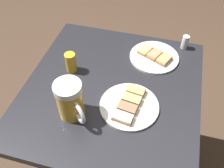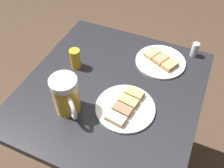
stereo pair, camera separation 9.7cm
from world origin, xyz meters
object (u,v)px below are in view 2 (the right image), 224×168
at_px(plate_far, 160,61).
at_px(salt_shaker, 195,50).
at_px(beer_mug, 66,96).
at_px(plate_near, 125,107).
at_px(beer_glass_small, 75,59).

height_order(plate_far, salt_shaker, salt_shaker).
bearing_deg(salt_shaker, beer_mug, 143.29).
relative_size(plate_near, salt_shaker, 3.40).
height_order(beer_mug, salt_shaker, beer_mug).
relative_size(beer_mug, beer_glass_small, 1.73).
height_order(plate_near, beer_mug, beer_mug).
height_order(plate_far, beer_glass_small, beer_glass_small).
bearing_deg(beer_glass_small, beer_mug, -157.80).
xyz_separation_m(plate_near, salt_shaker, (0.41, -0.17, 0.02)).
bearing_deg(beer_mug, plate_far, -32.29).
relative_size(beer_mug, salt_shaker, 2.32).
distance_m(beer_glass_small, salt_shaker, 0.53).
bearing_deg(salt_shaker, plate_near, 157.02).
relative_size(plate_far, salt_shaker, 3.34).
relative_size(plate_far, beer_glass_small, 2.50).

